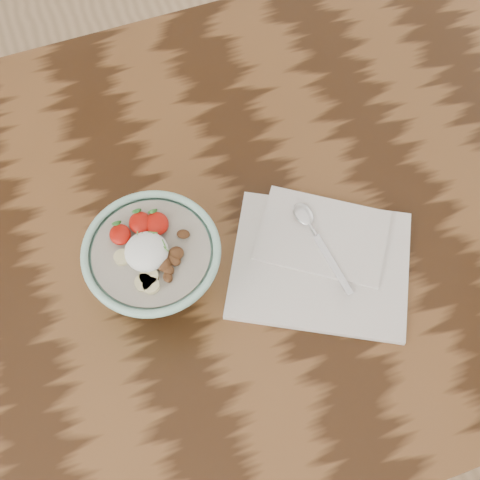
{
  "coord_description": "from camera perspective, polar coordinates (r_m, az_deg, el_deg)",
  "views": [
    {
      "loc": [
        -0.64,
        -46.28,
        165.9
      ],
      "look_at": [
        12.87,
        -8.63,
        86.19
      ],
      "focal_mm": 50.0,
      "sensor_mm": 36.0,
      "label": 1
    }
  ],
  "objects": [
    {
      "name": "table",
      "position": [
        1.1,
        -7.84,
        -3.02
      ],
      "size": [
        160.0,
        90.0,
        75.0
      ],
      "color": "black",
      "rests_on": "ground"
    },
    {
      "name": "breakfast_bowl",
      "position": [
        0.94,
        -7.35,
        -1.98
      ],
      "size": [
        18.89,
        18.89,
        12.93
      ],
      "rotation": [
        0.0,
        0.0,
        -0.39
      ],
      "color": "#9ACFBA",
      "rests_on": "table"
    },
    {
      "name": "napkin",
      "position": [
        1.0,
        6.91,
        -1.57
      ],
      "size": [
        32.8,
        30.79,
        1.6
      ],
      "rotation": [
        0.0,
        0.0,
        -0.5
      ],
      "color": "silver",
      "rests_on": "table"
    },
    {
      "name": "spoon",
      "position": [
        1.01,
        6.05,
        1.17
      ],
      "size": [
        3.59,
        16.73,
        0.87
      ],
      "rotation": [
        0.0,
        0.0,
        0.1
      ],
      "color": "silver",
      "rests_on": "napkin"
    }
  ]
}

